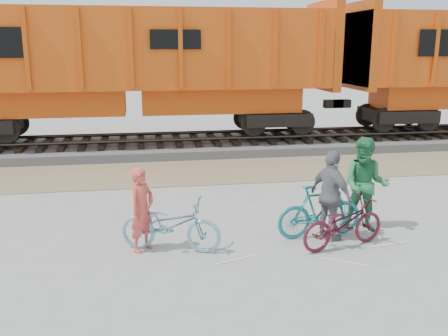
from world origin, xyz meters
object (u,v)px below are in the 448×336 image
(bicycle_blue, at_px, (171,225))
(bicycle_teal, at_px, (320,211))
(person_solo, at_px, (142,210))
(person_man, at_px, (365,185))
(hopper_car_center, at_px, (132,65))
(bicycle_maroon, at_px, (343,223))
(person_woman, at_px, (331,196))

(bicycle_blue, bearing_deg, bicycle_teal, -67.18)
(person_solo, distance_m, person_man, 4.42)
(hopper_car_center, relative_size, bicycle_maroon, 7.96)
(bicycle_maroon, distance_m, person_man, 1.19)
(hopper_car_center, height_order, person_man, hopper_car_center)
(bicycle_maroon, relative_size, person_woman, 1.01)
(bicycle_blue, relative_size, person_woman, 1.06)
(bicycle_maroon, xyz_separation_m, person_man, (0.76, 0.77, 0.49))
(person_woman, bearing_deg, bicycle_teal, 16.22)
(hopper_car_center, xyz_separation_m, person_solo, (0.19, -9.09, -2.23))
(bicycle_blue, bearing_deg, hopper_car_center, 23.03)
(person_man, relative_size, person_woman, 1.09)
(bicycle_teal, height_order, person_woman, person_woman)
(hopper_car_center, relative_size, person_woman, 8.02)
(bicycle_teal, relative_size, person_man, 0.92)
(bicycle_teal, bearing_deg, hopper_car_center, 15.16)
(bicycle_teal, relative_size, person_woman, 1.00)
(bicycle_teal, bearing_deg, person_woman, -147.09)
(person_man, distance_m, person_woman, 0.94)
(bicycle_blue, bearing_deg, person_woman, -70.64)
(person_man, xyz_separation_m, person_woman, (-0.86, -0.37, -0.08))
(person_woman, bearing_deg, bicycle_blue, 67.28)
(hopper_car_center, bearing_deg, bicycle_teal, -68.19)
(bicycle_blue, height_order, person_man, person_man)
(bicycle_teal, bearing_deg, person_man, -85.34)
(bicycle_maroon, height_order, person_solo, person_solo)
(bicycle_teal, distance_m, person_woman, 0.41)
(bicycle_teal, height_order, person_solo, person_solo)
(bicycle_maroon, bearing_deg, bicycle_blue, 67.33)
(bicycle_teal, bearing_deg, bicycle_blue, 87.44)
(hopper_car_center, bearing_deg, bicycle_maroon, -68.12)
(hopper_car_center, height_order, bicycle_teal, hopper_car_center)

